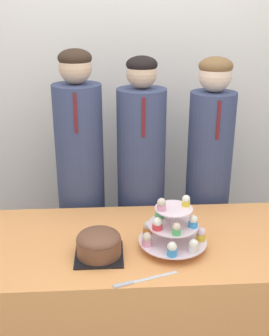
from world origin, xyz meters
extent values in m
cube|color=silver|center=(0.00, 1.45, 1.35)|extent=(9.00, 0.06, 2.70)
cube|color=#EF9951|center=(0.00, 0.37, 0.39)|extent=(1.69, 0.75, 0.78)
cube|color=black|center=(-0.21, 0.25, 0.78)|extent=(0.22, 0.22, 0.01)
cylinder|color=brown|center=(-0.21, 0.25, 0.83)|extent=(0.21, 0.21, 0.08)
ellipsoid|color=brown|center=(-0.21, 0.25, 0.87)|extent=(0.20, 0.20, 0.07)
cube|color=silver|center=(0.03, 0.07, 0.78)|extent=(0.20, 0.08, 0.00)
cube|color=#B2B2B7|center=(-0.11, 0.02, 0.78)|extent=(0.09, 0.05, 0.01)
cylinder|color=silver|center=(0.14, 0.30, 0.88)|extent=(0.02, 0.02, 0.21)
cylinder|color=silver|center=(0.14, 0.30, 0.82)|extent=(0.32, 0.32, 0.01)
cylinder|color=silver|center=(0.14, 0.30, 0.90)|extent=(0.24, 0.24, 0.01)
cylinder|color=silver|center=(0.14, 0.30, 0.98)|extent=(0.18, 0.18, 0.01)
cylinder|color=pink|center=(0.01, 0.26, 0.83)|extent=(0.05, 0.05, 0.03)
sphere|color=beige|center=(0.01, 0.26, 0.86)|extent=(0.05, 0.05, 0.05)
cylinder|color=#3893DB|center=(0.12, 0.16, 0.84)|extent=(0.05, 0.05, 0.03)
sphere|color=white|center=(0.12, 0.16, 0.86)|extent=(0.04, 0.04, 0.04)
cylinder|color=white|center=(0.22, 0.19, 0.83)|extent=(0.04, 0.04, 0.03)
sphere|color=white|center=(0.22, 0.19, 0.86)|extent=(0.04, 0.04, 0.04)
cylinder|color=yellow|center=(0.27, 0.29, 0.84)|extent=(0.04, 0.04, 0.03)
sphere|color=silver|center=(0.27, 0.29, 0.86)|extent=(0.04, 0.04, 0.04)
cylinder|color=#4CB766|center=(0.22, 0.40, 0.83)|extent=(0.05, 0.05, 0.03)
sphere|color=beige|center=(0.22, 0.40, 0.86)|extent=(0.04, 0.04, 0.04)
cylinder|color=orange|center=(0.13, 0.43, 0.83)|extent=(0.04, 0.04, 0.03)
sphere|color=silver|center=(0.13, 0.43, 0.86)|extent=(0.03, 0.03, 0.03)
cylinder|color=orange|center=(0.03, 0.36, 0.83)|extent=(0.05, 0.05, 0.03)
sphere|color=beige|center=(0.03, 0.36, 0.86)|extent=(0.04, 0.04, 0.04)
cylinder|color=#E5333D|center=(0.06, 0.25, 0.92)|extent=(0.05, 0.05, 0.02)
sphere|color=white|center=(0.06, 0.25, 0.94)|extent=(0.04, 0.04, 0.04)
cylinder|color=#4CB766|center=(0.14, 0.20, 0.92)|extent=(0.04, 0.04, 0.03)
sphere|color=beige|center=(0.14, 0.20, 0.94)|extent=(0.04, 0.04, 0.04)
cylinder|color=#3893DB|center=(0.23, 0.27, 0.92)|extent=(0.04, 0.04, 0.03)
sphere|color=white|center=(0.23, 0.27, 0.94)|extent=(0.04, 0.04, 0.04)
cylinder|color=white|center=(0.19, 0.37, 0.92)|extent=(0.04, 0.04, 0.03)
sphere|color=#F4E5C6|center=(0.19, 0.37, 0.95)|extent=(0.04, 0.04, 0.04)
cylinder|color=#4CB766|center=(0.08, 0.37, 0.92)|extent=(0.05, 0.05, 0.03)
sphere|color=white|center=(0.08, 0.37, 0.94)|extent=(0.04, 0.04, 0.04)
cylinder|color=pink|center=(0.08, 0.28, 1.00)|extent=(0.04, 0.04, 0.03)
sphere|color=beige|center=(0.08, 0.28, 1.03)|extent=(0.04, 0.04, 0.04)
cylinder|color=yellow|center=(0.20, 0.32, 1.00)|extent=(0.04, 0.04, 0.02)
sphere|color=white|center=(0.20, 0.32, 1.02)|extent=(0.04, 0.04, 0.04)
cylinder|color=#384266|center=(-0.33, 0.93, 0.72)|extent=(0.28, 0.28, 1.45)
sphere|color=#D6AD89|center=(-0.33, 0.93, 1.54)|extent=(0.18, 0.18, 0.18)
ellipsoid|color=#332319|center=(-0.33, 0.93, 1.59)|extent=(0.19, 0.19, 0.10)
cube|color=maroon|center=(-0.33, 0.79, 1.32)|extent=(0.02, 0.01, 0.22)
cylinder|color=#384266|center=(0.04, 0.93, 0.71)|extent=(0.29, 0.29, 1.42)
sphere|color=#D6AD89|center=(0.04, 0.93, 1.51)|extent=(0.17, 0.17, 0.17)
ellipsoid|color=black|center=(0.04, 0.93, 1.55)|extent=(0.18, 0.18, 0.09)
cube|color=maroon|center=(0.04, 0.79, 1.29)|extent=(0.02, 0.01, 0.22)
cylinder|color=#384266|center=(0.45, 0.93, 0.70)|extent=(0.27, 0.27, 1.40)
sphere|color=beige|center=(0.45, 0.93, 1.49)|extent=(0.19, 0.19, 0.19)
ellipsoid|color=brown|center=(0.45, 0.93, 1.54)|extent=(0.19, 0.19, 0.10)
cube|color=maroon|center=(0.45, 0.79, 1.27)|extent=(0.02, 0.01, 0.22)
camera|label=1|loc=(-0.15, -1.43, 1.86)|focal=45.00mm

